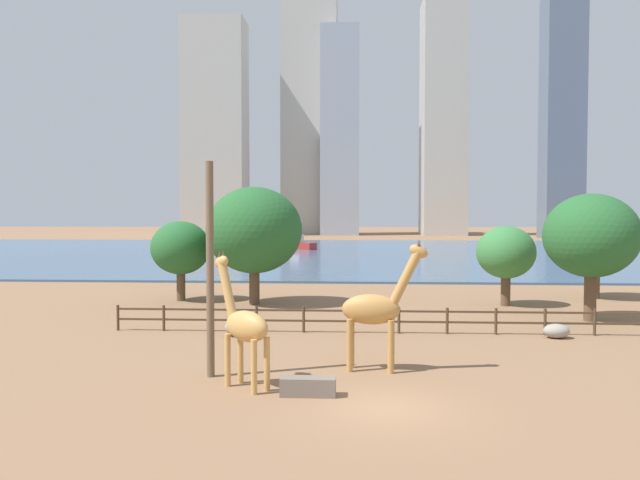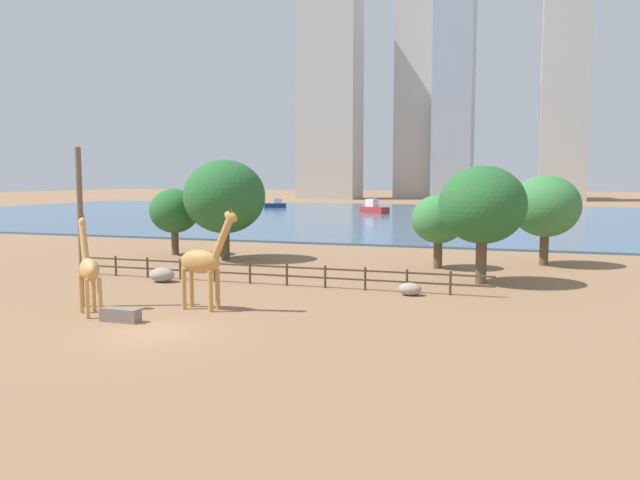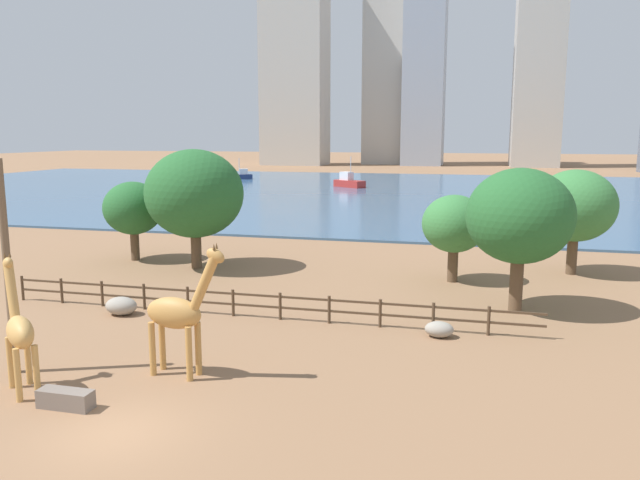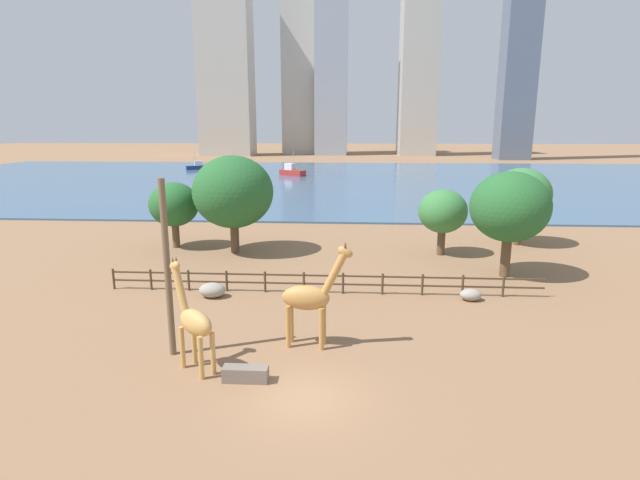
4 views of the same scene
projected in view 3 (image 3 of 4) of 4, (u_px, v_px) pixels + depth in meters
name	position (u px, v px, depth m)	size (l,w,h in m)	color
ground_plane	(410.00, 192.00, 94.61)	(400.00, 400.00, 0.00)	#8C6647
harbor_water	(408.00, 193.00, 91.72)	(180.00, 86.00, 0.20)	#3D6084
giraffe_tall	(178.00, 313.00, 22.17)	(3.32, 1.10, 4.96)	#C18C47
giraffe_companion	(19.00, 330.00, 20.84)	(2.45, 2.22, 4.62)	tan
utility_pole	(7.00, 268.00, 22.22)	(0.28, 0.28, 7.80)	brown
boulder_near_fence	(439.00, 329.00, 26.77)	(1.23, 0.92, 0.69)	gray
boulder_by_pole	(121.00, 306.00, 30.06)	(1.56, 1.17, 0.88)	gray
feeding_trough	(66.00, 399.00, 19.83)	(1.80, 0.60, 0.60)	#72665B
enclosure_fence	(247.00, 301.00, 29.63)	(26.12, 0.14, 1.30)	#4C3826
tree_left_large	(194.00, 194.00, 39.75)	(6.27, 6.27, 7.70)	brown
tree_center_broad	(454.00, 224.00, 36.35)	(3.75, 3.75, 5.15)	brown
tree_right_tall	(133.00, 209.00, 42.63)	(4.03, 4.03, 5.44)	brown
tree_left_small	(520.00, 217.00, 29.99)	(5.14, 5.14, 7.04)	brown
tree_right_small	(575.00, 206.00, 38.20)	(4.91, 4.91, 6.51)	brown
boat_ferry	(349.00, 182.00, 100.29)	(5.64, 4.71, 4.93)	#B22D28
boat_sailboat	(241.00, 176.00, 118.07)	(4.66, 3.36, 3.97)	navy
skyline_tower_needle	(540.00, 37.00, 162.50)	(12.15, 15.39, 67.25)	#B7B2A8
skyline_block_central	(395.00, 35.00, 177.06)	(16.28, 12.93, 72.92)	#B7B2A8
skyline_block_left	(295.00, 55.00, 172.57)	(17.36, 12.46, 60.54)	#B7B2A8
skyline_block_right	(425.00, 56.00, 170.33)	(10.98, 12.73, 59.42)	#939EAD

